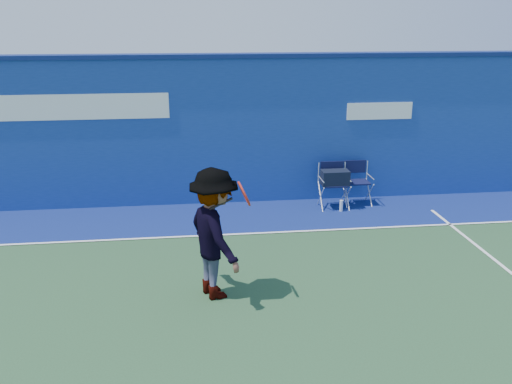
{
  "coord_description": "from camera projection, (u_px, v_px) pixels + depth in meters",
  "views": [
    {
      "loc": [
        -0.32,
        -5.9,
        3.77
      ],
      "look_at": [
        0.71,
        2.6,
        1.0
      ],
      "focal_mm": 38.0,
      "sensor_mm": 36.0,
      "label": 1
    }
  ],
  "objects": [
    {
      "name": "directors_chair_right",
      "position": [
        357.0,
        191.0,
        11.38
      ],
      "size": [
        0.53,
        0.48,
        0.89
      ],
      "color": "silver",
      "rests_on": "ground"
    },
    {
      "name": "ground",
      "position": [
        225.0,
        334.0,
        6.77
      ],
      "size": [
        80.0,
        80.0,
        0.0
      ],
      "primitive_type": "plane",
      "color": "#26482A",
      "rests_on": "ground"
    },
    {
      "name": "stadium_wall",
      "position": [
        207.0,
        130.0,
        11.2
      ],
      "size": [
        24.0,
        0.5,
        3.08
      ],
      "color": "navy",
      "rests_on": "ground"
    },
    {
      "name": "tennis_player",
      "position": [
        215.0,
        234.0,
        7.44
      ],
      "size": [
        1.09,
        1.37,
        1.86
      ],
      "color": "#EA4738",
      "rests_on": "ground"
    },
    {
      "name": "court_lines",
      "position": [
        222.0,
        308.0,
        7.33
      ],
      "size": [
        24.0,
        12.0,
        0.01
      ],
      "color": "white",
      "rests_on": "out_of_bounds_strip"
    },
    {
      "name": "out_of_bounds_strip",
      "position": [
        211.0,
        218.0,
        10.64
      ],
      "size": [
        24.0,
        1.8,
        0.01
      ],
      "primitive_type": "cube",
      "color": "navy",
      "rests_on": "ground"
    },
    {
      "name": "water_bottle",
      "position": [
        341.0,
        206.0,
        10.99
      ],
      "size": [
        0.07,
        0.07,
        0.24
      ],
      "primitive_type": "cylinder",
      "color": "silver",
      "rests_on": "ground"
    },
    {
      "name": "directors_chair_left",
      "position": [
        334.0,
        190.0,
        11.13
      ],
      "size": [
        0.56,
        0.5,
        0.93
      ],
      "color": "silver",
      "rests_on": "ground"
    }
  ]
}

